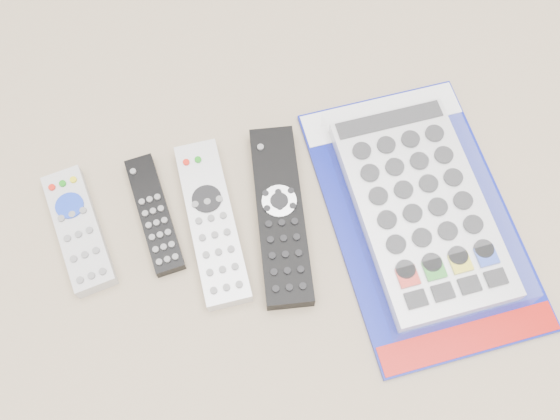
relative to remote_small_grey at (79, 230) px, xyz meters
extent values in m
plane|color=tan|center=(0.24, -0.06, -0.01)|extent=(5.00, 5.00, 0.00)
cube|color=#B0B0B3|center=(0.00, 0.00, 0.00)|extent=(0.08, 0.18, 0.02)
cylinder|color=#1937C2|center=(-0.01, 0.03, 0.01)|extent=(0.04, 0.04, 0.00)
cube|color=black|center=(0.10, 0.00, 0.00)|extent=(0.06, 0.17, 0.02)
cube|color=silver|center=(0.17, -0.03, 0.00)|extent=(0.06, 0.23, 0.02)
cylinder|color=black|center=(0.17, 0.00, 0.01)|extent=(0.04, 0.04, 0.00)
cube|color=black|center=(0.26, -0.04, 0.00)|extent=(0.09, 0.25, 0.02)
cylinder|color=silver|center=(0.26, -0.03, 0.01)|extent=(0.05, 0.05, 0.00)
cube|color=#0C168B|center=(0.44, -0.08, -0.01)|extent=(0.24, 0.38, 0.01)
cube|color=white|center=(0.43, 0.08, 0.00)|extent=(0.23, 0.06, 0.00)
cube|color=#AC100C|center=(0.44, -0.25, 0.00)|extent=(0.23, 0.04, 0.00)
cube|color=silver|center=(0.44, -0.07, 0.01)|extent=(0.17, 0.30, 0.02)
cube|color=white|center=(0.44, -0.07, 0.02)|extent=(0.19, 0.32, 0.04)
camera|label=1|loc=(0.18, -0.35, 0.75)|focal=40.00mm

